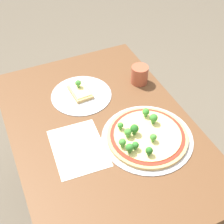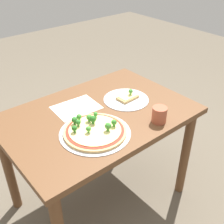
# 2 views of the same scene
# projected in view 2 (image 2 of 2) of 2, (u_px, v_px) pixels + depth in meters

# --- Properties ---
(ground_plane) EXTENTS (8.00, 8.00, 0.00)m
(ground_plane) POSITION_uv_depth(u_px,v_px,m) (101.00, 197.00, 2.04)
(ground_plane) COLOR brown
(dining_table) EXTENTS (1.10, 0.76, 0.72)m
(dining_table) POSITION_uv_depth(u_px,v_px,m) (99.00, 128.00, 1.71)
(dining_table) COLOR brown
(dining_table) RESTS_ON ground_plane
(pizza_tray_whole) EXTENTS (0.38, 0.38, 0.07)m
(pizza_tray_whole) POSITION_uv_depth(u_px,v_px,m) (95.00, 130.00, 1.48)
(pizza_tray_whole) COLOR #B7B7BC
(pizza_tray_whole) RESTS_ON dining_table
(pizza_tray_slice) EXTENTS (0.29, 0.29, 0.06)m
(pizza_tray_slice) POSITION_uv_depth(u_px,v_px,m) (127.00, 98.00, 1.78)
(pizza_tray_slice) COLOR #B7B7BC
(pizza_tray_slice) RESTS_ON dining_table
(drinking_cup) EXTENTS (0.08, 0.08, 0.09)m
(drinking_cup) POSITION_uv_depth(u_px,v_px,m) (159.00, 115.00, 1.55)
(drinking_cup) COLOR #AD5138
(drinking_cup) RESTS_ON dining_table
(paper_menu) EXTENTS (0.28, 0.22, 0.00)m
(paper_menu) POSITION_uv_depth(u_px,v_px,m) (76.00, 107.00, 1.70)
(paper_menu) COLOR silver
(paper_menu) RESTS_ON dining_table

